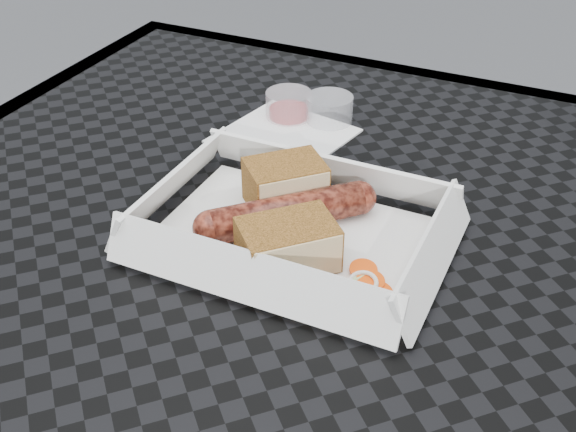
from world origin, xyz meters
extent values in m
cube|color=black|center=(0.00, 0.00, 0.74)|extent=(0.80, 0.80, 0.01)
cube|color=black|center=(0.00, 0.39, 0.73)|extent=(0.80, 0.03, 0.03)
cylinder|color=black|center=(-0.35, 0.35, 0.36)|extent=(0.03, 0.03, 0.73)
cube|color=white|center=(0.00, 0.01, 0.75)|extent=(0.22, 0.15, 0.00)
cylinder|color=maroon|center=(-0.01, 0.02, 0.76)|extent=(0.11, 0.11, 0.03)
sphere|color=maroon|center=(0.04, 0.06, 0.76)|extent=(0.03, 0.03, 0.03)
sphere|color=maroon|center=(-0.05, -0.03, 0.76)|extent=(0.03, 0.03, 0.03)
cube|color=brown|center=(-0.02, 0.05, 0.77)|extent=(0.08, 0.08, 0.04)
cube|color=brown|center=(0.02, -0.03, 0.77)|extent=(0.09, 0.09, 0.04)
cylinder|color=#FE4F0B|center=(0.07, -0.02, 0.75)|extent=(0.02, 0.02, 0.00)
torus|color=white|center=(0.08, -0.03, 0.75)|extent=(0.02, 0.02, 0.00)
cube|color=#B2D17F|center=(0.08, -0.02, 0.75)|extent=(0.02, 0.02, 0.00)
cube|color=white|center=(-0.08, 0.17, 0.75)|extent=(0.14, 0.14, 0.00)
cylinder|color=#980B0D|center=(-0.09, 0.21, 0.76)|extent=(0.05, 0.05, 0.03)
cylinder|color=silver|center=(-0.05, 0.22, 0.76)|extent=(0.05, 0.05, 0.03)
camera|label=1|loc=(0.21, -0.43, 1.10)|focal=45.00mm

